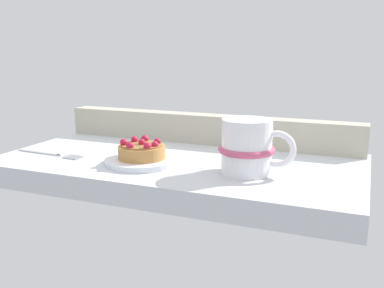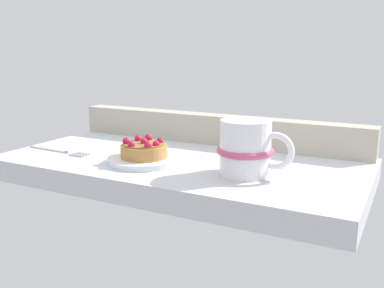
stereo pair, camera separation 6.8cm
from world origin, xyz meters
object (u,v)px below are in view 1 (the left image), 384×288
Objects in this scene: dessert_plate at (142,161)px; dessert_fork at (50,153)px; coffee_mug at (248,147)px; raspberry_tart at (142,151)px.

dessert_plate is 20.62cm from dessert_fork.
dessert_plate is 0.86× the size of dessert_fork.
dessert_fork is (-40.53, -2.27, -4.35)cm from coffee_mug.
dessert_fork is at bearing -176.97° from dessert_plate.
raspberry_tart is at bearing 3.03° from dessert_fork.
coffee_mug is at bearing 3.37° from dessert_plate.
raspberry_tart reaches higher than dessert_plate.
raspberry_tart reaches higher than dessert_fork.
dessert_plate is 1.04× the size of coffee_mug.
coffee_mug reaches higher than dessert_plate.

